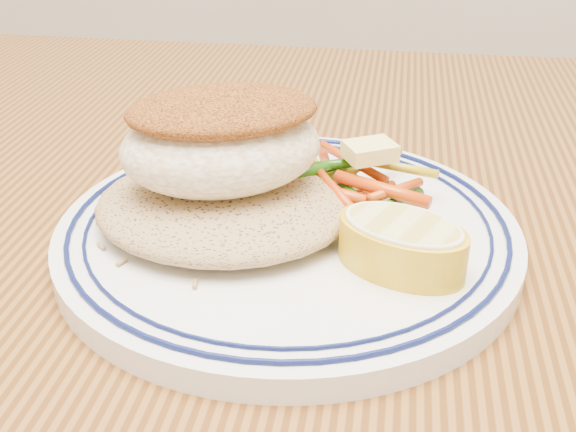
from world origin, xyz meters
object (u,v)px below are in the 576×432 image
(fish_fillet, at_px, (222,139))
(lemon_wedge, at_px, (402,243))
(plate, at_px, (288,232))
(vegetable_pile, at_px, (347,184))
(dining_table, at_px, (287,391))
(rice_pilaf, at_px, (224,201))

(fish_fillet, height_order, lemon_wedge, fish_fillet)
(plate, height_order, vegetable_pile, vegetable_pile)
(dining_table, distance_m, plate, 0.11)
(rice_pilaf, xyz_separation_m, vegetable_pile, (0.07, 0.03, -0.00))
(dining_table, xyz_separation_m, rice_pilaf, (-0.04, 0.01, 0.13))
(plate, bearing_deg, rice_pilaf, -173.50)
(dining_table, height_order, lemon_wedge, lemon_wedge)
(fish_fillet, distance_m, lemon_wedge, 0.12)
(plate, distance_m, rice_pilaf, 0.04)
(lemon_wedge, bearing_deg, plate, 150.13)
(fish_fillet, height_order, vegetable_pile, fish_fillet)
(plate, distance_m, vegetable_pile, 0.05)
(dining_table, bearing_deg, fish_fillet, 156.33)
(dining_table, relative_size, lemon_wedge, 17.61)
(fish_fillet, bearing_deg, vegetable_pile, 23.69)
(dining_table, bearing_deg, lemon_wedge, -17.29)
(plate, relative_size, lemon_wedge, 3.16)
(rice_pilaf, bearing_deg, fish_fillet, 99.48)
(fish_fillet, bearing_deg, dining_table, -23.67)
(dining_table, distance_m, vegetable_pile, 0.14)
(vegetable_pile, bearing_deg, plate, -136.79)
(plate, xyz_separation_m, fish_fillet, (-0.04, -0.00, 0.06))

